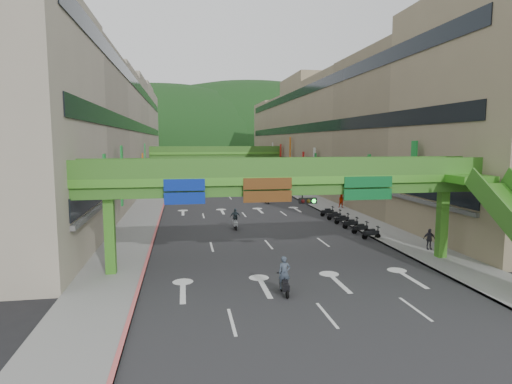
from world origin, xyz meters
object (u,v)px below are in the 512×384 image
at_px(car_yellow, 218,182).
at_px(pedestrian_red, 342,202).
at_px(overpass_near, 304,188).
at_px(car_silver, 181,183).
at_px(scooter_rider_near, 284,277).
at_px(scooter_rider_mid, 267,197).

distance_m(car_yellow, pedestrian_red, 32.02).
bearing_deg(overpass_near, car_silver, 98.74).
relative_size(scooter_rider_near, car_yellow, 0.54).
bearing_deg(car_yellow, scooter_rider_near, -83.88).
bearing_deg(overpass_near, pedestrian_red, 63.57).
xyz_separation_m(scooter_rider_near, car_yellow, (0.94, 56.48, -0.32)).
height_order(scooter_rider_mid, car_silver, scooter_rider_mid).
bearing_deg(car_yellow, car_silver, -168.57).
relative_size(scooter_rider_mid, car_yellow, 0.48).
bearing_deg(car_yellow, pedestrian_red, -59.72).
relative_size(overpass_near, scooter_rider_near, 13.36).
distance_m(scooter_rider_near, scooter_rider_mid, 33.30).
distance_m(scooter_rider_mid, pedestrian_red, 9.95).
distance_m(overpass_near, car_silver, 52.40).
height_order(scooter_rider_near, car_silver, scooter_rider_near).
relative_size(scooter_rider_mid, car_silver, 0.47).
bearing_deg(scooter_rider_mid, pedestrian_red, -35.62).
distance_m(car_silver, pedestrian_red, 34.72).
bearing_deg(pedestrian_red, scooter_rider_mid, 156.34).
xyz_separation_m(overpass_near, pedestrian_red, (11.27, 22.67, -4.35)).
distance_m(overpass_near, pedestrian_red, 25.69).
height_order(scooter_rider_near, scooter_rider_mid, scooter_rider_near).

